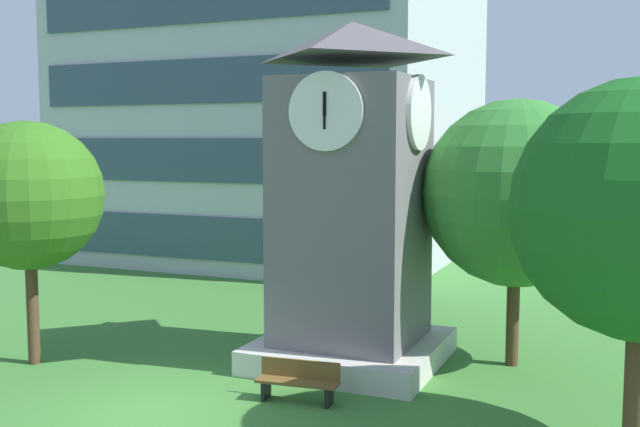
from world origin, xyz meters
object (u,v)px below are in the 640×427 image
clock_tower (352,216)px  park_bench (298,381)px  tree_near_tower (28,196)px  tree_by_building (516,193)px

clock_tower → park_bench: (-0.04, -3.15, -3.28)m
tree_near_tower → tree_by_building: 12.06m
tree_near_tower → park_bench: bearing=0.9°
clock_tower → tree_near_tower: clock_tower is taller
park_bench → tree_by_building: bearing=49.5°
park_bench → tree_by_building: 7.07m
clock_tower → tree_by_building: size_ratio=1.28×
clock_tower → park_bench: 4.55m
clock_tower → park_bench: bearing=-90.8°
park_bench → tree_near_tower: tree_near_tower is taller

